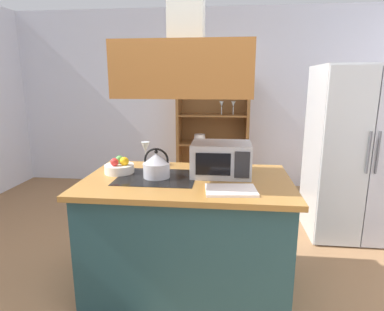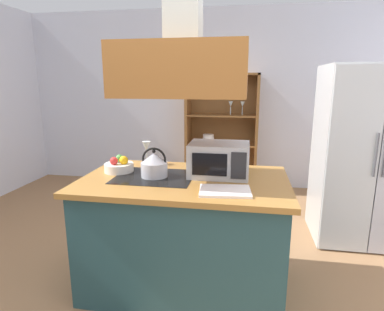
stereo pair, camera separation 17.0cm
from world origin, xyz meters
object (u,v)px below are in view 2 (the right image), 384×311
object	(u,v)px
kettle	(154,165)
wine_glass_on_counter	(146,147)
refrigerator	(364,155)
dish_cabinet	(221,139)
microwave	(219,159)
fruit_bowl	(119,166)
cutting_board	(225,191)

from	to	relation	value
kettle	wine_glass_on_counter	xyz separation A→B (m)	(-0.18, 0.38, 0.06)
refrigerator	dish_cabinet	distance (m)	2.12
microwave	fruit_bowl	distance (m)	0.82
wine_glass_on_counter	refrigerator	bearing A→B (deg)	19.39
cutting_board	wine_glass_on_counter	size ratio (longest dim) A/B	1.65
refrigerator	cutting_board	bearing A→B (deg)	-133.85
kettle	cutting_board	distance (m)	0.63
microwave	wine_glass_on_counter	world-z (taller)	microwave
dish_cabinet	microwave	distance (m)	2.43
kettle	fruit_bowl	distance (m)	0.34
refrigerator	cutting_board	distance (m)	1.90
refrigerator	cutting_board	world-z (taller)	refrigerator
kettle	fruit_bowl	world-z (taller)	kettle
dish_cabinet	wine_glass_on_counter	distance (m)	2.23
kettle	wine_glass_on_counter	bearing A→B (deg)	115.61
dish_cabinet	kettle	xyz separation A→B (m)	(-0.32, -2.53, 0.23)
dish_cabinet	fruit_bowl	size ratio (longest dim) A/B	7.39
kettle	cutting_board	world-z (taller)	kettle
dish_cabinet	cutting_board	bearing A→B (deg)	-84.90
kettle	wine_glass_on_counter	distance (m)	0.42
microwave	fruit_bowl	world-z (taller)	microwave
refrigerator	fruit_bowl	size ratio (longest dim) A/B	7.57
cutting_board	microwave	xyz separation A→B (m)	(-0.08, 0.39, 0.12)
refrigerator	dish_cabinet	size ratio (longest dim) A/B	1.02
kettle	microwave	xyz separation A→B (m)	(0.49, 0.12, 0.03)
wine_glass_on_counter	dish_cabinet	bearing A→B (deg)	77.05
cutting_board	microwave	distance (m)	0.42
kettle	microwave	world-z (taller)	microwave
microwave	fruit_bowl	xyz separation A→B (m)	(-0.82, -0.03, -0.08)
refrigerator	wine_glass_on_counter	distance (m)	2.19
kettle	microwave	distance (m)	0.51
refrigerator	fruit_bowl	distance (m)	2.43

